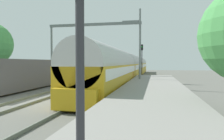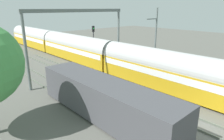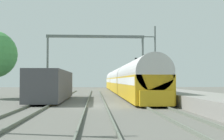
{
  "view_description": "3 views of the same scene",
  "coord_description": "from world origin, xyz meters",
  "px_view_note": "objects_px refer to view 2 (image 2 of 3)",
  "views": [
    {
      "loc": [
        8.13,
        -12.15,
        2.57
      ],
      "look_at": [
        4.19,
        6.8,
        1.87
      ],
      "focal_mm": 33.38,
      "sensor_mm": 36.0,
      "label": 1
    },
    {
      "loc": [
        -13.13,
        -4.76,
        7.97
      ],
      "look_at": [
        0.18,
        9.62,
        1.97
      ],
      "focal_mm": 32.64,
      "sensor_mm": 36.0,
      "label": 2
    },
    {
      "loc": [
        -0.08,
        -21.62,
        1.95
      ],
      "look_at": [
        2.09,
        14.05,
        3.27
      ],
      "focal_mm": 45.05,
      "sensor_mm": 36.0,
      "label": 3
    }
  ],
  "objects_px": {
    "railway_signal_far": "(94,39)",
    "catenary_gantry": "(79,29)",
    "person_crossing": "(131,65)",
    "freight_car": "(104,99)",
    "passenger_train": "(76,48)"
  },
  "relations": [
    {
      "from": "passenger_train",
      "to": "person_crossing",
      "type": "relative_size",
      "value": 28.44
    },
    {
      "from": "passenger_train",
      "to": "railway_signal_far",
      "type": "distance_m",
      "value": 3.09
    },
    {
      "from": "person_crossing",
      "to": "railway_signal_far",
      "type": "height_order",
      "value": "railway_signal_far"
    },
    {
      "from": "freight_car",
      "to": "railway_signal_far",
      "type": "distance_m",
      "value": 17.82
    },
    {
      "from": "railway_signal_far",
      "to": "catenary_gantry",
      "type": "bearing_deg",
      "value": -138.64
    },
    {
      "from": "passenger_train",
      "to": "person_crossing",
      "type": "bearing_deg",
      "value": -82.83
    },
    {
      "from": "person_crossing",
      "to": "freight_car",
      "type": "bearing_deg",
      "value": -80.08
    },
    {
      "from": "person_crossing",
      "to": "railway_signal_far",
      "type": "relative_size",
      "value": 0.32
    },
    {
      "from": "railway_signal_far",
      "to": "catenary_gantry",
      "type": "distance_m",
      "value": 8.44
    },
    {
      "from": "railway_signal_far",
      "to": "catenary_gantry",
      "type": "height_order",
      "value": "catenary_gantry"
    },
    {
      "from": "freight_car",
      "to": "catenary_gantry",
      "type": "bearing_deg",
      "value": 65.17
    },
    {
      "from": "railway_signal_far",
      "to": "passenger_train",
      "type": "bearing_deg",
      "value": 134.47
    },
    {
      "from": "freight_car",
      "to": "person_crossing",
      "type": "height_order",
      "value": "freight_car"
    },
    {
      "from": "passenger_train",
      "to": "catenary_gantry",
      "type": "bearing_deg",
      "value": -119.75
    },
    {
      "from": "person_crossing",
      "to": "catenary_gantry",
      "type": "height_order",
      "value": "catenary_gantry"
    }
  ]
}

